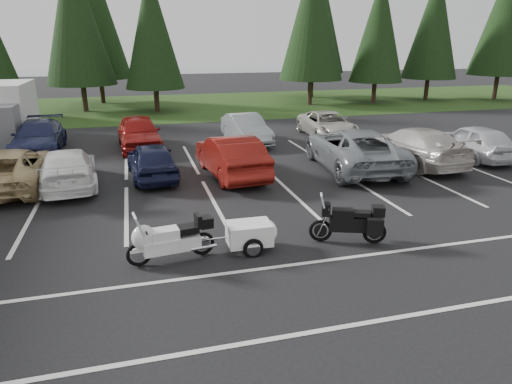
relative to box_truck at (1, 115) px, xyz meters
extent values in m
plane|color=black|center=(8.00, -12.50, -1.45)|extent=(120.00, 120.00, 0.00)
cube|color=#1E3611|center=(8.00, 11.50, -1.45)|extent=(80.00, 16.00, 0.01)
cube|color=gray|center=(12.00, 42.50, -1.45)|extent=(70.00, 50.00, 0.02)
cube|color=silver|center=(8.00, -10.50, -1.45)|extent=(32.00, 16.00, 0.01)
cylinder|color=#332316|center=(3.00, 10.40, -0.14)|extent=(0.36, 0.36, 2.62)
cone|color=black|center=(3.00, 10.40, 5.09)|extent=(4.80, 4.80, 9.27)
cylinder|color=#332316|center=(8.00, 9.10, -0.32)|extent=(0.36, 0.36, 2.26)
cone|color=black|center=(8.00, 9.10, 4.19)|extent=(4.14, 4.14, 7.99)
cylinder|color=#332316|center=(20.00, 9.60, -0.11)|extent=(0.36, 0.36, 2.69)
cone|color=black|center=(20.00, 9.60, 5.27)|extent=(4.93, 4.93, 9.52)
cylinder|color=#332316|center=(25.50, 9.30, -0.29)|extent=(0.36, 0.36, 2.33)
cone|color=black|center=(25.50, 9.30, 4.37)|extent=(4.27, 4.27, 8.24)
cylinder|color=#332316|center=(31.00, 10.10, -0.21)|extent=(0.36, 0.36, 2.47)
cone|color=black|center=(31.00, 10.10, 4.73)|extent=(4.53, 4.53, 8.76)
cylinder|color=#332316|center=(37.00, 8.80, -0.03)|extent=(0.36, 0.36, 2.83)
cone|color=black|center=(37.00, 8.80, 5.63)|extent=(5.19, 5.19, 10.03)
cylinder|color=#332316|center=(4.00, 15.00, -0.09)|extent=(0.36, 0.36, 2.71)
cone|color=black|center=(4.00, 15.00, 5.33)|extent=(4.97, 4.97, 9.61)
cylinder|color=#332316|center=(22.00, 14.30, 0.05)|extent=(0.36, 0.36, 3.00)
cone|color=black|center=(22.00, 14.30, 6.05)|extent=(5.50, 5.50, 10.62)
imported|color=tan|center=(2.01, -8.06, -0.75)|extent=(2.44, 5.12, 1.41)
imported|color=white|center=(3.87, -8.33, -0.78)|extent=(2.32, 4.77, 1.34)
imported|color=#151936|center=(6.77, -8.00, -0.77)|extent=(1.92, 4.09, 1.35)
imported|color=maroon|center=(9.67, -8.51, -0.67)|extent=(2.08, 4.87, 1.56)
imported|color=gray|center=(14.59, -8.79, -0.63)|extent=(3.25, 6.10, 1.63)
imported|color=beige|center=(17.33, -8.75, -0.69)|extent=(2.59, 5.42, 1.52)
imported|color=silver|center=(20.45, -8.59, -0.71)|extent=(1.92, 4.42, 1.48)
imported|color=#1C2247|center=(2.01, -2.57, -0.73)|extent=(2.08, 4.99, 1.44)
imported|color=maroon|center=(6.45, -2.98, -0.66)|extent=(2.13, 4.71, 1.57)
imported|color=gray|center=(11.64, -2.97, -0.74)|extent=(1.81, 4.39, 1.41)
imported|color=#B5B1A6|center=(16.15, -2.72, -0.79)|extent=(2.49, 4.90, 1.33)
camera|label=1|loc=(6.22, -24.87, 3.47)|focal=32.00mm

